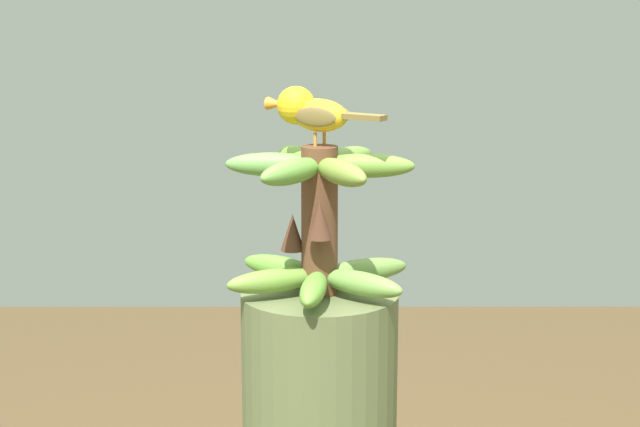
# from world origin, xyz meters

# --- Properties ---
(banana_bunch) EXTENTS (0.28, 0.30, 0.22)m
(banana_bunch) POSITION_xyz_m (0.00, 0.00, 1.38)
(banana_bunch) COLOR brown
(banana_bunch) RESTS_ON banana_tree
(perched_bird) EXTENTS (0.18, 0.13, 0.09)m
(perched_bird) POSITION_xyz_m (0.01, -0.02, 1.54)
(perched_bird) COLOR #C68933
(perched_bird) RESTS_ON banana_bunch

